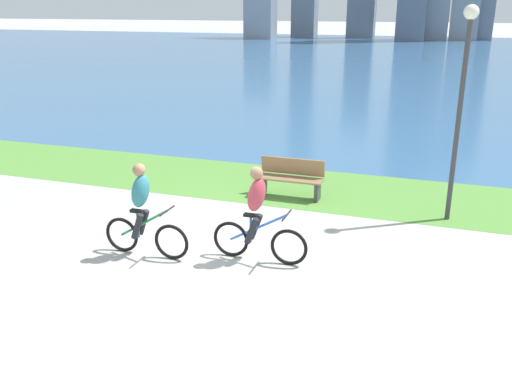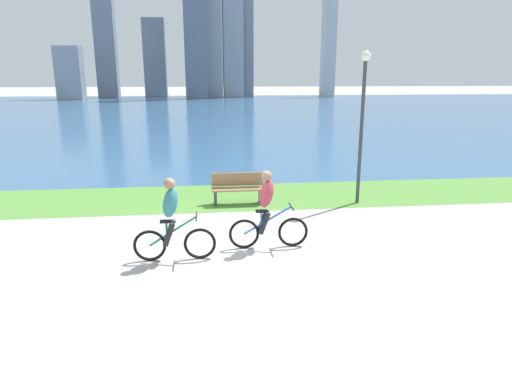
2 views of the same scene
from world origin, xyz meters
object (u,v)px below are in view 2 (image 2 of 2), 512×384
(cyclist_trailing, at_px, (172,220))
(bench_near_path, at_px, (238,189))
(lamppost_tall, at_px, (363,107))
(cyclist_lead, at_px, (267,210))

(cyclist_trailing, bearing_deg, bench_near_path, 67.84)
(cyclist_trailing, bearing_deg, lamppost_tall, 35.40)
(cyclist_lead, bearing_deg, bench_near_path, 96.10)
(cyclist_lead, bearing_deg, lamppost_tall, 45.37)
(cyclist_lead, height_order, cyclist_trailing, cyclist_lead)
(cyclist_lead, distance_m, cyclist_trailing, 2.00)
(bench_near_path, bearing_deg, lamppost_tall, -5.02)
(cyclist_lead, bearing_deg, cyclist_trailing, -166.98)
(cyclist_trailing, xyz_separation_m, lamppost_tall, (5.05, 3.59, 1.91))
(cyclist_lead, relative_size, lamppost_tall, 0.40)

